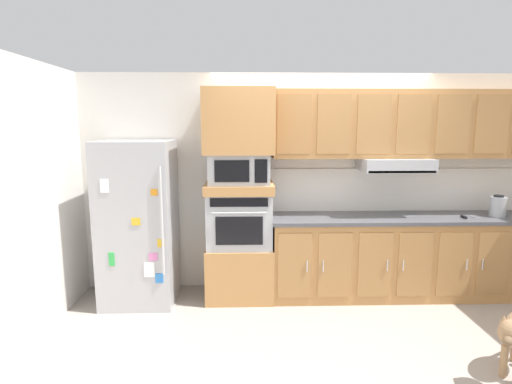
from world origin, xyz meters
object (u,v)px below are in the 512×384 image
refrigerator (139,223)px  built_in_oven (240,219)px  microwave (239,168)px  screwdriver (465,217)px  electric_kettle (498,206)px

refrigerator → built_in_oven: bearing=3.5°
built_in_oven → microwave: size_ratio=1.09×
microwave → screwdriver: microwave is taller
refrigerator → electric_kettle: (3.96, 0.02, 0.15)m
refrigerator → built_in_oven: refrigerator is taller
refrigerator → electric_kettle: size_ratio=7.33×
built_in_oven → screwdriver: 2.46m
screwdriver → electric_kettle: bearing=10.1°
screwdriver → electric_kettle: size_ratio=0.54×
built_in_oven → electric_kettle: bearing=-0.9°
refrigerator → screwdriver: 3.55m
built_in_oven → microwave: bearing=-0.8°
refrigerator → microwave: size_ratio=2.73×
built_in_oven → electric_kettle: (2.86, -0.05, 0.13)m
refrigerator → screwdriver: refrigerator is taller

